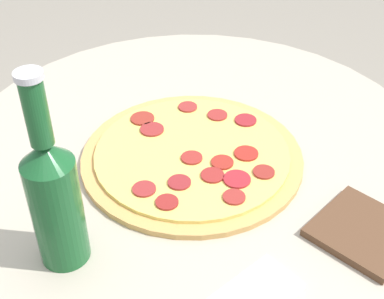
# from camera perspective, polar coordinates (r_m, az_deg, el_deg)

# --- Properties ---
(table) EXTENTS (0.84, 0.84, 0.77)m
(table) POSITION_cam_1_polar(r_m,az_deg,el_deg) (1.07, 0.30, -7.96)
(table) COLOR #B2A893
(table) RESTS_ON ground_plane
(pizza) EXTENTS (0.37, 0.37, 0.02)m
(pizza) POSITION_cam_1_polar(r_m,az_deg,el_deg) (0.89, 0.04, -0.63)
(pizza) COLOR tan
(pizza) RESTS_ON table
(beer_bottle) EXTENTS (0.07, 0.07, 0.28)m
(beer_bottle) POSITION_cam_1_polar(r_m,az_deg,el_deg) (0.69, -14.48, -4.88)
(beer_bottle) COLOR #195628
(beer_bottle) RESTS_ON table
(napkin) EXTENTS (0.13, 0.09, 0.01)m
(napkin) POSITION_cam_1_polar(r_m,az_deg,el_deg) (0.70, 6.85, -15.06)
(napkin) COLOR white
(napkin) RESTS_ON table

